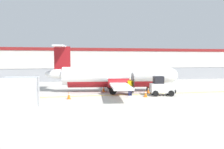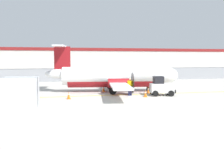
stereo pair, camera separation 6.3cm
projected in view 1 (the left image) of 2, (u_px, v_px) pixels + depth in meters
The scene contains 18 objects.
ground_plane at pixel (118, 95), 24.48m from camera, with size 140.00×140.00×0.01m.
perimeter_fence at pixel (95, 74), 40.01m from camera, with size 98.00×0.10×2.10m.
parking_lot_strip at pixel (86, 76), 51.28m from camera, with size 98.00×17.00×0.12m.
background_building at pixel (79, 60), 69.11m from camera, with size 91.00×8.10×6.50m.
commuter_airplane at pixel (116, 77), 26.93m from camera, with size 14.43×16.07×4.92m.
baggage_tug at pixel (161, 87), 24.03m from camera, with size 2.47×1.68×1.88m.
ground_crew_worker at pixel (130, 86), 23.99m from camera, with size 0.55×0.40×1.70m.
cargo_container at pixel (21, 92), 18.14m from camera, with size 2.52×2.15×2.20m.
traffic_cone_near_left at pixel (103, 89), 26.96m from camera, with size 0.36×0.36×0.64m.
traffic_cone_near_right at pixel (146, 94), 23.15m from camera, with size 0.36×0.36×0.64m.
traffic_cone_far_left at pixel (69, 96), 21.95m from camera, with size 0.36×0.36×0.64m.
traffic_cone_far_right at pixel (148, 90), 25.81m from camera, with size 0.36×0.36×0.64m.
parked_car_0 at pixel (6, 74), 42.64m from camera, with size 4.33×2.28×1.58m.
parked_car_1 at pixel (42, 73), 46.12m from camera, with size 4.24×2.08×1.58m.
parked_car_2 at pixel (78, 72), 49.26m from camera, with size 4.23×2.06×1.58m.
parked_car_3 at pixel (99, 72), 51.94m from camera, with size 4.33×2.28×1.58m.
parked_car_4 at pixel (126, 71), 56.41m from camera, with size 4.22×2.04×1.58m.
parked_car_5 at pixel (148, 71), 53.10m from camera, with size 4.27×2.16×1.58m.
Camera 1 is at (-5.84, -21.60, 3.52)m, focal length 40.00 mm.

